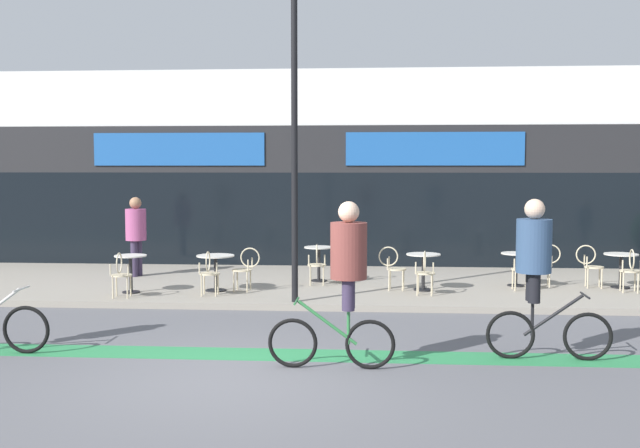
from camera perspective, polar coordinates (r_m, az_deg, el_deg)
The scene contains 25 objects.
ground_plane at distance 9.65m, azimuth -6.76°, elevation -11.68°, with size 120.00×120.00×0.00m, color #5B5B60.
sidewalk_slab at distance 16.66m, azimuth -2.01°, elevation -4.63°, with size 40.00×5.50×0.12m, color gray.
storefront_facade at distance 21.14m, azimuth -0.64°, elevation 4.11°, with size 40.00×4.06×5.15m.
bike_lane_stripe at distance 10.86m, azimuth -5.47°, elevation -9.83°, with size 36.00×0.70×0.01m, color #2D844C.
bistro_table_0 at distance 15.62m, azimuth -14.23°, elevation -3.14°, with size 0.65×0.65×0.77m.
bistro_table_1 at distance 15.51m, azimuth -7.96°, elevation -3.12°, with size 0.77×0.77×0.74m.
bistro_table_2 at distance 16.66m, azimuth -0.09°, elevation -2.52°, with size 0.65×0.65×0.77m.
bistro_table_3 at distance 15.57m, azimuth 7.88°, elevation -3.06°, with size 0.70×0.70×0.76m.
bistro_table_4 at distance 16.53m, azimuth 14.71°, elevation -2.86°, with size 0.64×0.64×0.71m.
bistro_table_5 at distance 16.97m, azimuth 21.94°, elevation -2.81°, with size 0.70×0.70×0.72m.
cafe_chair_0_near at distance 15.03m, azimuth -14.96°, elevation -3.53°, with size 0.44×0.59×0.90m.
cafe_chair_1_near at distance 14.91m, azimuth -8.46°, elevation -3.49°, with size 0.42×0.58×0.90m.
cafe_chair_1_side at distance 15.39m, azimuth -5.69°, elevation -3.22°, with size 0.59×0.43×0.90m.
cafe_chair_2_near at distance 16.05m, azimuth -0.24°, elevation -2.89°, with size 0.43×0.59×0.90m.
cafe_chair_2_side at distance 16.64m, azimuth 2.06°, elevation -2.63°, with size 0.59×0.43×0.90m.
cafe_chair_3_near at distance 14.96m, azimuth 7.99°, elevation -3.46°, with size 0.45×0.60×0.90m.
cafe_chair_3_side at distance 15.56m, azimuth 5.57°, elevation -3.14°, with size 0.59×0.44×0.90m.
cafe_chair_4_near at distance 15.92m, azimuth 15.13°, elevation -3.09°, with size 0.41×0.58×0.90m.
cafe_chair_4_side at distance 16.65m, azimuth 16.84°, elevation -2.81°, with size 0.59×0.44×0.90m.
cafe_chair_5_near at distance 16.37m, azimuth 22.58°, elevation -3.08°, with size 0.44×0.59×0.90m.
cafe_chair_5_side at distance 16.79m, azimuth 19.90°, elevation -2.82°, with size 0.60×0.44×0.90m.
lamp_post at distance 14.02m, azimuth -1.96°, elevation 7.95°, with size 0.26×0.26×6.01m.
cyclist_0 at distance 9.81m, azimuth 1.94°, elevation -3.42°, with size 1.69×0.49×2.22m.
cyclist_1 at distance 10.71m, azimuth 16.19°, elevation -2.94°, with size 1.72×0.51×2.23m.
pedestrian_far_end at distance 17.90m, azimuth -13.85°, elevation -0.40°, with size 0.58×0.58×1.85m.
Camera 1 is at (1.79, -9.11, 2.66)m, focal length 42.00 mm.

